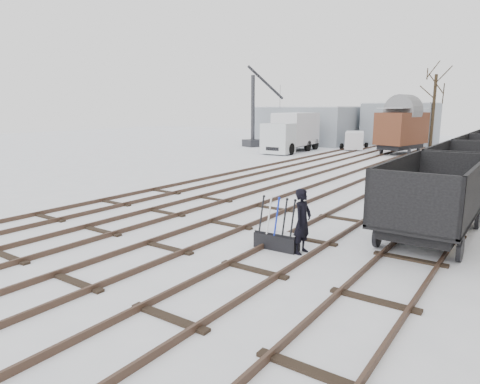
% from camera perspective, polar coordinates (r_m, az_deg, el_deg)
% --- Properties ---
extents(ground, '(120.00, 120.00, 0.00)m').
position_cam_1_polar(ground, '(12.59, -9.74, -7.45)').
color(ground, white).
rests_on(ground, ground).
extents(tracks, '(13.90, 52.00, 0.16)m').
position_cam_1_polar(tracks, '(24.00, 13.73, 1.49)').
color(tracks, black).
rests_on(tracks, ground).
extents(shed_left, '(10.00, 8.00, 4.10)m').
position_cam_1_polar(shed_left, '(49.39, 9.16, 8.82)').
color(shed_left, gray).
rests_on(shed_left, ground).
extents(shed_right, '(7.00, 6.00, 4.50)m').
position_cam_1_polar(shed_right, '(50.05, 20.63, 8.51)').
color(shed_right, gray).
rests_on(shed_right, ground).
extents(ground_frame, '(1.31, 0.46, 1.49)m').
position_cam_1_polar(ground_frame, '(12.36, 4.91, -6.31)').
color(ground_frame, black).
rests_on(ground_frame, ground).
extents(worker, '(0.47, 0.69, 1.82)m').
position_cam_1_polar(worker, '(11.93, 8.33, -3.89)').
color(worker, black).
rests_on(worker, ground).
extents(freight_wagon_a, '(2.37, 5.92, 2.42)m').
position_cam_1_polar(freight_wagon_a, '(14.52, 24.30, -2.01)').
color(freight_wagon_a, black).
rests_on(freight_wagon_a, ground).
extents(freight_wagon_b, '(2.37, 5.92, 2.42)m').
position_cam_1_polar(freight_wagon_b, '(20.75, 27.64, 1.42)').
color(freight_wagon_b, black).
rests_on(freight_wagon_b, ground).
extents(box_van_wagon, '(3.78, 5.64, 3.95)m').
position_cam_1_polar(box_van_wagon, '(39.89, 20.78, 8.07)').
color(box_van_wagon, black).
rests_on(box_van_wagon, ground).
extents(lorry, '(2.81, 7.84, 3.51)m').
position_cam_1_polar(lorry, '(39.57, 6.92, 7.97)').
color(lorry, black).
rests_on(lorry, ground).
extents(panel_van, '(2.83, 4.19, 1.70)m').
position_cam_1_polar(panel_van, '(43.09, 15.01, 6.70)').
color(panel_van, silver).
rests_on(panel_van, ground).
extents(crane, '(2.11, 4.85, 8.14)m').
position_cam_1_polar(crane, '(44.71, 1.85, 8.83)').
color(crane, '#2B2C30').
rests_on(crane, ground).
extents(tree_far_left, '(0.30, 0.30, 7.14)m').
position_cam_1_polar(tree_far_left, '(46.68, 24.36, 9.72)').
color(tree_far_left, black).
rests_on(tree_far_left, ground).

